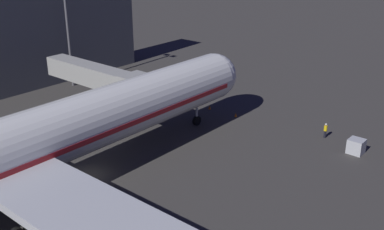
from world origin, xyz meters
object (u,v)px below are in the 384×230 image
Objects in this scene: apron_floodlight_mast at (66,11)px; baggage_container_near_belt at (356,146)px; jet_bridge at (104,79)px; ground_crew_near_nose_gear at (325,130)px; traffic_cone_nose_starboard at (210,107)px; traffic_cone_nose_port at (236,115)px.

baggage_container_near_belt is at bearing -173.10° from apron_floodlight_mast.
apron_floodlight_mast is (15.55, -6.15, 6.01)m from jet_bridge.
ground_crew_near_nose_gear reaches higher than traffic_cone_nose_starboard.
traffic_cone_nose_starboard is (-23.30, -5.65, -11.43)m from apron_floodlight_mast.
ground_crew_near_nose_gear is (-39.70, -7.00, -10.69)m from apron_floodlight_mast.
traffic_cone_nose_starboard is (16.40, 1.35, -0.74)m from ground_crew_near_nose_gear.
jet_bridge is 10.80× the size of baggage_container_near_belt.
jet_bridge is at bearing 21.90° from baggage_container_near_belt.
ground_crew_near_nose_gear is at bearing -175.29° from traffic_cone_nose_starboard.
baggage_container_near_belt is (-28.58, -11.49, -4.87)m from jet_bridge.
apron_floodlight_mast is 11.14× the size of ground_crew_near_nose_gear.
apron_floodlight_mast is at bearing -21.56° from jet_bridge.
traffic_cone_nose_starboard is at bearing -123.29° from jet_bridge.
traffic_cone_nose_port is (-27.70, -5.65, -11.43)m from apron_floodlight_mast.
jet_bridge is at bearing 28.57° from ground_crew_near_nose_gear.
baggage_container_near_belt is 3.04× the size of traffic_cone_nose_port.
baggage_container_near_belt is 0.91× the size of ground_crew_near_nose_gear.
ground_crew_near_nose_gear is at bearing -169.99° from apron_floodlight_mast.
apron_floodlight_mast is 30.49m from traffic_cone_nose_port.
jet_bridge reaches higher than traffic_cone_nose_port.
apron_floodlight_mast is at bearing 11.54° from traffic_cone_nose_port.
ground_crew_near_nose_gear reaches higher than baggage_container_near_belt.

